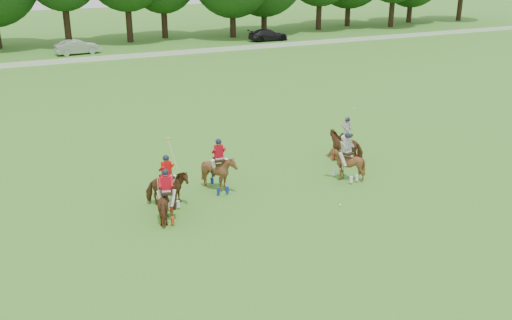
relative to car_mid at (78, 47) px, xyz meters
name	(u,v)px	position (x,y,z in m)	size (l,w,h in m)	color
ground	(258,241)	(-0.06, -42.50, -0.71)	(180.00, 180.00, 0.00)	#3A7220
boundary_rail	(85,60)	(-0.06, -4.50, -0.49)	(120.00, 0.10, 0.44)	white
car_mid	(78,47)	(0.00, 0.00, 0.00)	(1.50, 4.29, 1.42)	#AAA9AF
car_right	(268,35)	(21.00, 0.00, -0.05)	(1.85, 4.55, 1.32)	black
polo_red_a	(167,203)	(-2.53, -39.53, 0.04)	(1.14, 1.77, 2.11)	#512D15
polo_red_b	(168,188)	(-2.12, -38.22, 0.06)	(1.63, 1.45, 2.72)	#512D15
polo_red_c	(219,172)	(0.36, -37.59, 0.13)	(1.49, 1.63, 2.33)	#512D15
polo_stripe_a	(346,145)	(7.33, -36.81, 0.09)	(1.81, 1.89, 2.78)	#512D15
polo_stripe_b	(346,163)	(5.98, -38.89, 0.08)	(1.45, 1.57, 2.22)	#512D15
polo_ball	(340,205)	(4.22, -41.21, -0.66)	(0.09, 0.09, 0.09)	white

